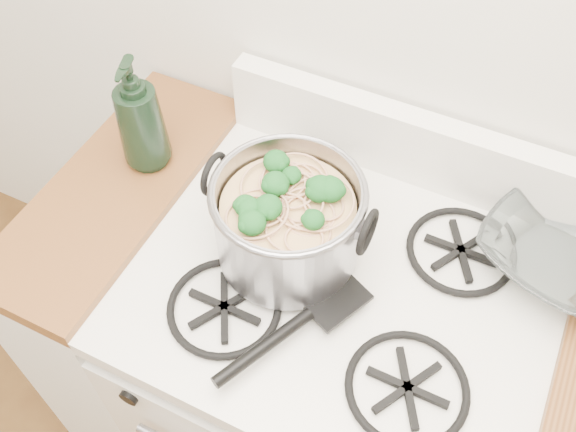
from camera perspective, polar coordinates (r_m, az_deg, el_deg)
The scene contains 6 objects.
gas_range at distance 1.60m, azimuth 3.88°, elevation -14.75°, with size 0.76×0.66×0.92m.
counter_left at distance 1.71m, azimuth -11.85°, elevation -7.21°, with size 0.25×0.65×0.92m.
stock_pot at distance 1.12m, azimuth -0.00°, elevation -0.55°, with size 0.30×0.27×0.18m.
spatula at distance 1.13m, azimuth 4.10°, elevation -7.06°, with size 0.29×0.31×0.02m, color black, non-canonical shape.
glass_bowl at distance 1.26m, azimuth 22.71°, elevation -3.39°, with size 0.11×0.11×0.03m, color white.
bottle at distance 1.28m, azimuth -13.12°, elevation 8.78°, with size 0.10×0.10×0.26m, color black.
Camera 1 is at (0.18, 0.66, 1.90)m, focal length 40.00 mm.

